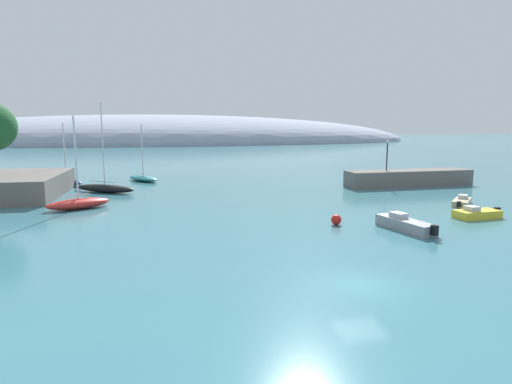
{
  "coord_description": "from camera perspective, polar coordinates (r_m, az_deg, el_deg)",
  "views": [
    {
      "loc": [
        -9.51,
        -20.37,
        8.23
      ],
      "look_at": [
        -1.52,
        20.59,
        1.76
      ],
      "focal_mm": 30.96,
      "sensor_mm": 36.0,
      "label": 1
    }
  ],
  "objects": [
    {
      "name": "sailboat_navy_mid_mooring",
      "position": [
        65.13,
        -23.3,
        1.32
      ],
      "size": [
        6.12,
        6.53,
        8.36
      ],
      "rotation": [
        0.0,
        0.0,
        5.44
      ],
      "color": "navy",
      "rests_on": "water"
    },
    {
      "name": "sailboat_teal_outer_mooring",
      "position": [
        65.97,
        -14.36,
        1.78
      ],
      "size": [
        5.48,
        6.43,
        8.2
      ],
      "rotation": [
        0.0,
        0.0,
        5.34
      ],
      "color": "#1E6B70",
      "rests_on": "water"
    },
    {
      "name": "motorboat_yellow_alongside_breakwater",
      "position": [
        43.57,
        26.64,
        -2.5
      ],
      "size": [
        4.53,
        2.25,
        1.08
      ],
      "rotation": [
        0.0,
        0.0,
        3.25
      ],
      "color": "yellow",
      "rests_on": "water"
    },
    {
      "name": "sailboat_black_near_shore",
      "position": [
        56.35,
        -18.93,
        0.51
      ],
      "size": [
        7.97,
        5.69,
        10.74
      ],
      "rotation": [
        0.0,
        0.0,
        5.74
      ],
      "color": "black",
      "rests_on": "water"
    },
    {
      "name": "motorboat_sand_foreground",
      "position": [
        49.88,
        25.06,
        -1.14
      ],
      "size": [
        3.69,
        3.81,
        0.97
      ],
      "rotation": [
        0.0,
        0.0,
        0.82
      ],
      "color": "#C6B284",
      "rests_on": "water"
    },
    {
      "name": "breakwater_rocks",
      "position": [
        62.58,
        19.13,
        1.74
      ],
      "size": [
        17.5,
        4.43,
        2.09
      ],
      "primitive_type": "cube",
      "rotation": [
        0.0,
        0.0,
        0.05
      ],
      "color": "#66605B",
      "rests_on": "ground"
    },
    {
      "name": "motorboat_grey_outer",
      "position": [
        36.41,
        18.73,
        -3.97
      ],
      "size": [
        2.67,
        5.85,
        1.25
      ],
      "rotation": [
        0.0,
        0.0,
        1.8
      ],
      "color": "gray",
      "rests_on": "water"
    },
    {
      "name": "distant_ridge",
      "position": [
        206.53,
        -13.33,
        6.3
      ],
      "size": [
        241.43,
        89.26,
        24.53
      ],
      "primitive_type": "ellipsoid",
      "color": "#8E99AD",
      "rests_on": "ground"
    },
    {
      "name": "water",
      "position": [
        23.94,
        13.39,
        -11.55
      ],
      "size": [
        600.0,
        600.0,
        0.0
      ],
      "primitive_type": "plane",
      "color": "#38727F",
      "rests_on": "ground"
    },
    {
      "name": "sailboat_red_end_of_line",
      "position": [
        46.43,
        -21.95,
        -1.31
      ],
      "size": [
        6.37,
        4.79,
        9.0
      ],
      "rotation": [
        0.0,
        0.0,
        0.5
      ],
      "color": "red",
      "rests_on": "water"
    },
    {
      "name": "mooring_buoy_red",
      "position": [
        36.92,
        10.33,
        -3.53
      ],
      "size": [
        0.85,
        0.85,
        0.85
      ],
      "primitive_type": "sphere",
      "color": "red",
      "rests_on": "water"
    },
    {
      "name": "harbor_lamp_post",
      "position": [
        60.8,
        16.59,
        5.0
      ],
      "size": [
        0.36,
        0.36,
        3.99
      ],
      "color": "black",
      "rests_on": "breakwater_rocks"
    }
  ]
}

